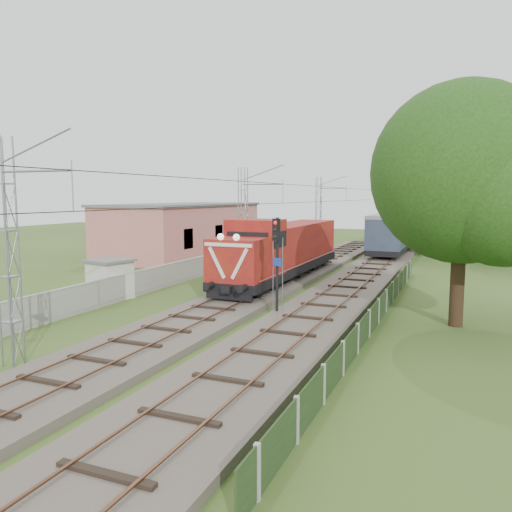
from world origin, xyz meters
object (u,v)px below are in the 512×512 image
at_px(signal_post, 277,249).
at_px(coach_rake, 427,214).
at_px(relay_hut, 110,279).
at_px(locomotive, 282,249).

bearing_deg(signal_post, coach_rake, 88.67).
distance_m(signal_post, relay_hut, 10.79).
distance_m(locomotive, relay_hut, 11.87).
bearing_deg(signal_post, relay_hut, 177.21).
distance_m(locomotive, coach_rake, 69.93).
xyz_separation_m(locomotive, relay_hut, (-7.40, -9.22, -1.12)).
xyz_separation_m(locomotive, signal_post, (3.15, -9.73, 1.10)).
xyz_separation_m(locomotive, coach_rake, (5.00, 69.75, 0.26)).
relative_size(locomotive, signal_post, 3.58).
relative_size(locomotive, relay_hut, 6.54).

